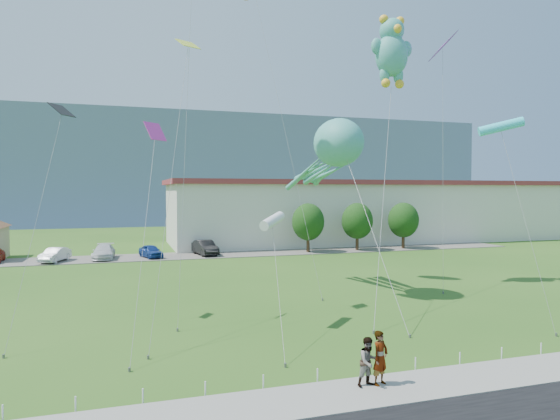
% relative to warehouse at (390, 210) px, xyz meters
% --- Properties ---
extents(ground, '(160.00, 160.00, 0.00)m').
position_rel_warehouse_xyz_m(ground, '(-26.00, -44.00, -4.12)').
color(ground, '#2C5718').
rests_on(ground, ground).
extents(sidewalk, '(80.00, 2.50, 0.10)m').
position_rel_warehouse_xyz_m(sidewalk, '(-26.00, -46.75, -4.07)').
color(sidewalk, gray).
rests_on(sidewalk, ground).
extents(parking_strip, '(70.00, 6.00, 0.06)m').
position_rel_warehouse_xyz_m(parking_strip, '(-26.00, -9.00, -4.09)').
color(parking_strip, '#59544C').
rests_on(parking_strip, ground).
extents(hill_ridge, '(160.00, 50.00, 25.00)m').
position_rel_warehouse_xyz_m(hill_ridge, '(-26.00, 76.00, 8.38)').
color(hill_ridge, slate).
rests_on(hill_ridge, ground).
extents(warehouse, '(61.00, 15.00, 8.20)m').
position_rel_warehouse_xyz_m(warehouse, '(0.00, 0.00, 0.00)').
color(warehouse, beige).
rests_on(warehouse, ground).
extents(rope_fence, '(26.05, 0.05, 0.50)m').
position_rel_warehouse_xyz_m(rope_fence, '(-26.00, -45.30, -3.87)').
color(rope_fence, white).
rests_on(rope_fence, ground).
extents(tree_near, '(3.60, 3.60, 5.47)m').
position_rel_warehouse_xyz_m(tree_near, '(-16.00, -10.00, -0.74)').
color(tree_near, '#3F2B19').
rests_on(tree_near, ground).
extents(tree_mid, '(3.60, 3.60, 5.47)m').
position_rel_warehouse_xyz_m(tree_mid, '(-10.00, -10.00, -0.74)').
color(tree_mid, '#3F2B19').
rests_on(tree_mid, ground).
extents(tree_far, '(3.60, 3.60, 5.47)m').
position_rel_warehouse_xyz_m(tree_far, '(-4.00, -10.00, -0.74)').
color(tree_far, '#3F2B19').
rests_on(tree_far, ground).
extents(pedestrian_left, '(0.81, 0.69, 1.87)m').
position_rel_warehouse_xyz_m(pedestrian_left, '(-27.09, -46.37, -3.09)').
color(pedestrian_left, gray).
rests_on(pedestrian_left, sidewalk).
extents(pedestrian_right, '(0.91, 0.76, 1.69)m').
position_rel_warehouse_xyz_m(pedestrian_right, '(-27.53, -46.36, -3.18)').
color(pedestrian_right, gray).
rests_on(pedestrian_right, sidewalk).
extents(parked_car_silver, '(2.72, 4.30, 1.34)m').
position_rel_warehouse_xyz_m(parked_car_silver, '(-41.81, -9.93, -3.40)').
color(parked_car_silver, silver).
rests_on(parked_car_silver, parking_strip).
extents(parked_car_white, '(2.24, 4.95, 1.41)m').
position_rel_warehouse_xyz_m(parked_car_white, '(-37.43, -9.20, -3.36)').
color(parked_car_white, silver).
rests_on(parked_car_white, parking_strip).
extents(parked_car_blue, '(2.59, 4.07, 1.29)m').
position_rel_warehouse_xyz_m(parked_car_blue, '(-32.89, -9.56, -3.42)').
color(parked_car_blue, navy).
rests_on(parked_car_blue, parking_strip).
extents(parked_car_black, '(2.40, 4.91, 1.55)m').
position_rel_warehouse_xyz_m(parked_car_black, '(-27.30, -9.08, -3.29)').
color(parked_car_black, black).
rests_on(parked_car_black, parking_strip).
extents(octopus_kite, '(3.06, 15.30, 11.42)m').
position_rel_warehouse_xyz_m(octopus_kite, '(-22.41, -31.36, 5.18)').
color(octopus_kite, teal).
rests_on(octopus_kite, ground).
extents(teddy_bear_kite, '(8.92, 12.16, 19.40)m').
position_rel_warehouse_xyz_m(teddy_bear_kite, '(-16.96, -29.42, 12.83)').
color(teddy_bear_kite, teal).
rests_on(teddy_bear_kite, ground).
extents(small_kite_black, '(2.46, 6.22, 11.41)m').
position_rel_warehouse_xyz_m(small_kite_black, '(-38.69, -34.18, 5.61)').
color(small_kite_black, black).
rests_on(small_kite_black, ground).
extents(small_kite_purple, '(2.97, 3.93, 17.98)m').
position_rel_warehouse_xyz_m(small_kite_purple, '(-13.39, -30.44, 12.77)').
color(small_kite_purple, purple).
rests_on(small_kite_purple, ground).
extents(small_kite_pink, '(2.17, 7.96, 10.32)m').
position_rel_warehouse_xyz_m(small_kite_pink, '(-34.07, -35.76, 4.65)').
color(small_kite_pink, '#D02E9A').
rests_on(small_kite_pink, ground).
extents(small_kite_yellow, '(3.30, 8.03, 15.32)m').
position_rel_warehouse_xyz_m(small_kite_yellow, '(-32.38, -34.62, 8.77)').
color(small_kite_yellow, '#BBD632').
rests_on(small_kite_yellow, ground).
extents(small_kite_cyan, '(0.86, 4.36, 10.59)m').
position_rel_warehouse_xyz_m(small_kite_cyan, '(-16.79, -40.29, 5.94)').
color(small_kite_cyan, '#36DEF5').
rests_on(small_kite_cyan, ground).
extents(small_kite_white, '(1.53, 7.05, 5.75)m').
position_rel_warehouse_xyz_m(small_kite_white, '(-28.40, -37.69, 1.15)').
color(small_kite_white, white).
rests_on(small_kite_white, ground).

